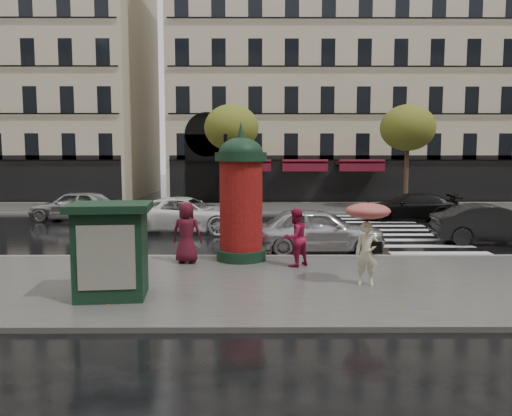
{
  "coord_description": "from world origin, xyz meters",
  "views": [
    {
      "loc": [
        -0.63,
        -13.37,
        3.42
      ],
      "look_at": [
        -0.56,
        1.5,
        1.88
      ],
      "focal_mm": 35.0,
      "sensor_mm": 36.0,
      "label": 1
    }
  ],
  "objects_px": {
    "woman_umbrella": "(368,229)",
    "newsstand": "(111,249)",
    "morris_column": "(241,194)",
    "traffic_light": "(226,183)",
    "man_burgundy": "(187,233)",
    "car_far_silver": "(76,206)",
    "car_darkgrey": "(494,224)",
    "car_silver": "(317,230)",
    "car_black": "(410,207)",
    "car_white": "(187,215)",
    "woman_red": "(295,238)"
  },
  "relations": [
    {
      "from": "traffic_light",
      "to": "newsstand",
      "type": "relative_size",
      "value": 1.81
    },
    {
      "from": "car_black",
      "to": "woman_umbrella",
      "type": "bearing_deg",
      "value": -17.96
    },
    {
      "from": "traffic_light",
      "to": "car_silver",
      "type": "relative_size",
      "value": 0.85
    },
    {
      "from": "man_burgundy",
      "to": "car_far_silver",
      "type": "height_order",
      "value": "man_burgundy"
    },
    {
      "from": "man_burgundy",
      "to": "woman_umbrella",
      "type": "bearing_deg",
      "value": 161.17
    },
    {
      "from": "traffic_light",
      "to": "car_darkgrey",
      "type": "xyz_separation_m",
      "value": [
        10.36,
        3.28,
        -1.79
      ]
    },
    {
      "from": "morris_column",
      "to": "car_silver",
      "type": "relative_size",
      "value": 0.93
    },
    {
      "from": "morris_column",
      "to": "car_black",
      "type": "height_order",
      "value": "morris_column"
    },
    {
      "from": "morris_column",
      "to": "newsstand",
      "type": "bearing_deg",
      "value": -124.6
    },
    {
      "from": "car_silver",
      "to": "traffic_light",
      "type": "bearing_deg",
      "value": 114.27
    },
    {
      "from": "woman_red",
      "to": "car_darkgrey",
      "type": "height_order",
      "value": "woman_red"
    },
    {
      "from": "car_black",
      "to": "man_burgundy",
      "type": "bearing_deg",
      "value": -39.36
    },
    {
      "from": "man_burgundy",
      "to": "car_far_silver",
      "type": "xyz_separation_m",
      "value": [
        -7.42,
        11.2,
        -0.26
      ]
    },
    {
      "from": "woman_red",
      "to": "man_burgundy",
      "type": "relative_size",
      "value": 0.92
    },
    {
      "from": "car_white",
      "to": "car_far_silver",
      "type": "distance_m",
      "value": 7.6
    },
    {
      "from": "woman_umbrella",
      "to": "car_black",
      "type": "distance_m",
      "value": 15.07
    },
    {
      "from": "car_black",
      "to": "car_far_silver",
      "type": "distance_m",
      "value": 17.9
    },
    {
      "from": "newsstand",
      "to": "car_white",
      "type": "bearing_deg",
      "value": 88.35
    },
    {
      "from": "car_darkgrey",
      "to": "car_far_silver",
      "type": "xyz_separation_m",
      "value": [
        -18.95,
        7.11,
        0.05
      ]
    },
    {
      "from": "newsstand",
      "to": "car_darkgrey",
      "type": "bearing_deg",
      "value": 31.58
    },
    {
      "from": "car_black",
      "to": "newsstand",
      "type": "bearing_deg",
      "value": -34.45
    },
    {
      "from": "morris_column",
      "to": "traffic_light",
      "type": "relative_size",
      "value": 1.09
    },
    {
      "from": "traffic_light",
      "to": "car_far_silver",
      "type": "relative_size",
      "value": 0.84
    },
    {
      "from": "woman_umbrella",
      "to": "car_darkgrey",
      "type": "bearing_deg",
      "value": 46.04
    },
    {
      "from": "woman_red",
      "to": "traffic_light",
      "type": "distance_m",
      "value": 2.96
    },
    {
      "from": "car_white",
      "to": "traffic_light",
      "type": "bearing_deg",
      "value": -155.7
    },
    {
      "from": "morris_column",
      "to": "car_darkgrey",
      "type": "relative_size",
      "value": 0.95
    },
    {
      "from": "car_white",
      "to": "man_burgundy",
      "type": "bearing_deg",
      "value": -166.52
    },
    {
      "from": "woman_red",
      "to": "car_far_silver",
      "type": "relative_size",
      "value": 0.37
    },
    {
      "from": "woman_red",
      "to": "newsstand",
      "type": "distance_m",
      "value": 5.65
    },
    {
      "from": "car_silver",
      "to": "car_darkgrey",
      "type": "relative_size",
      "value": 1.02
    },
    {
      "from": "newsstand",
      "to": "car_darkgrey",
      "type": "xyz_separation_m",
      "value": [
        12.79,
        7.86,
        -0.5
      ]
    },
    {
      "from": "newsstand",
      "to": "woman_red",
      "type": "bearing_deg",
      "value": 35.56
    },
    {
      "from": "morris_column",
      "to": "car_silver",
      "type": "xyz_separation_m",
      "value": [
        2.67,
        1.8,
        -1.42
      ]
    },
    {
      "from": "morris_column",
      "to": "car_white",
      "type": "relative_size",
      "value": 0.77
    },
    {
      "from": "morris_column",
      "to": "car_darkgrey",
      "type": "bearing_deg",
      "value": 20.1
    },
    {
      "from": "woman_umbrella",
      "to": "newsstand",
      "type": "bearing_deg",
      "value": -170.22
    },
    {
      "from": "woman_red",
      "to": "car_silver",
      "type": "relative_size",
      "value": 0.37
    },
    {
      "from": "morris_column",
      "to": "car_darkgrey",
      "type": "distance_m",
      "value": 10.6
    },
    {
      "from": "car_silver",
      "to": "morris_column",
      "type": "bearing_deg",
      "value": 123.28
    },
    {
      "from": "newsstand",
      "to": "traffic_light",
      "type": "bearing_deg",
      "value": 62.0
    },
    {
      "from": "car_silver",
      "to": "car_darkgrey",
      "type": "xyz_separation_m",
      "value": [
        7.19,
        1.81,
        -0.04
      ]
    },
    {
      "from": "woman_umbrella",
      "to": "car_silver",
      "type": "bearing_deg",
      "value": 97.41
    },
    {
      "from": "newsstand",
      "to": "morris_column",
      "type": "bearing_deg",
      "value": 55.4
    },
    {
      "from": "morris_column",
      "to": "traffic_light",
      "type": "height_order",
      "value": "morris_column"
    },
    {
      "from": "woman_umbrella",
      "to": "car_darkgrey",
      "type": "xyz_separation_m",
      "value": [
        6.54,
        6.79,
        -0.8
      ]
    },
    {
      "from": "newsstand",
      "to": "car_black",
      "type": "xyz_separation_m",
      "value": [
        11.74,
        15.09,
        -0.53
      ]
    },
    {
      "from": "morris_column",
      "to": "traffic_light",
      "type": "distance_m",
      "value": 0.68
    },
    {
      "from": "car_silver",
      "to": "car_far_silver",
      "type": "height_order",
      "value": "car_far_silver"
    },
    {
      "from": "woman_umbrella",
      "to": "morris_column",
      "type": "xyz_separation_m",
      "value": [
        -3.31,
        3.18,
        0.66
      ]
    }
  ]
}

